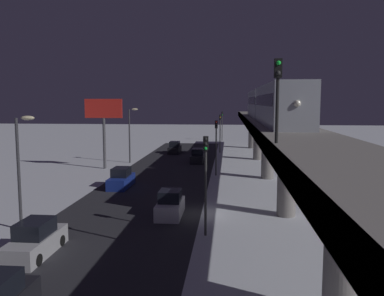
{
  "coord_description": "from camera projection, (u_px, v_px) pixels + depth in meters",
  "views": [
    {
      "loc": [
        -1.99,
        30.1,
        8.56
      ],
      "look_at": [
        2.43,
        -18.45,
        2.93
      ],
      "focal_mm": 37.67,
      "sensor_mm": 36.0,
      "label": 1
    }
  ],
  "objects": [
    {
      "name": "commercial_billboard",
      "position": [
        104.0,
        115.0,
        50.99
      ],
      "size": [
        4.8,
        0.36,
        8.9
      ],
      "color": "#4C4C51",
      "rests_on": "ground_plane"
    },
    {
      "name": "street_lamp_far",
      "position": [
        131.0,
        129.0,
        56.17
      ],
      "size": [
        1.35,
        0.44,
        7.65
      ],
      "color": "#38383D",
      "rests_on": "ground_plane"
    },
    {
      "name": "rail_signal",
      "position": [
        278.0,
        86.0,
        19.05
      ],
      "size": [
        0.36,
        0.41,
        4.0
      ],
      "color": "black",
      "rests_on": "elevated_railway"
    },
    {
      "name": "street_lamp_near",
      "position": [
        21.0,
        159.0,
        26.49
      ],
      "size": [
        1.35,
        0.44,
        7.65
      ],
      "color": "#38383D",
      "rests_on": "ground_plane"
    },
    {
      "name": "traffic_light_mid",
      "position": [
        216.0,
        140.0,
        46.41
      ],
      "size": [
        0.32,
        0.44,
        6.4
      ],
      "color": "#2D2D2D",
      "rests_on": "ground_plane"
    },
    {
      "name": "sedan_black_3",
      "position": [
        198.0,
        157.0,
        56.94
      ],
      "size": [
        1.8,
        4.75,
        1.97
      ],
      "rotation": [
        0.0,
        0.0,
        3.14
      ],
      "color": "black",
      "rests_on": "ground_plane"
    },
    {
      "name": "traffic_light_near",
      "position": [
        206.0,
        171.0,
        25.4
      ],
      "size": [
        0.32,
        0.44,
        6.4
      ],
      "color": "#2D2D2D",
      "rests_on": "ground_plane"
    },
    {
      "name": "avenue_asphalt",
      "position": [
        131.0,
        212.0,
        31.44
      ],
      "size": [
        11.0,
        104.32,
        0.01
      ],
      "primitive_type": "cube",
      "color": "#28282D",
      "rests_on": "ground_plane"
    },
    {
      "name": "traffic_light_distant",
      "position": [
        222.0,
        122.0,
        88.44
      ],
      "size": [
        0.32,
        0.44,
        6.4
      ],
      "color": "#2D2D2D",
      "rests_on": "ground_plane"
    },
    {
      "name": "sedan_white",
      "position": [
        170.0,
        205.0,
        30.21
      ],
      "size": [
        1.8,
        4.02,
        1.97
      ],
      "rotation": [
        0.0,
        0.0,
        3.14
      ],
      "color": "silver",
      "rests_on": "ground_plane"
    },
    {
      "name": "subway_train",
      "position": [
        269.0,
        103.0,
        43.91
      ],
      "size": [
        2.94,
        36.87,
        3.4
      ],
      "color": "#999EA8",
      "rests_on": "elevated_railway"
    },
    {
      "name": "elevated_railway",
      "position": [
        287.0,
        141.0,
        29.73
      ],
      "size": [
        5.0,
        104.32,
        6.57
      ],
      "color": "gray",
      "rests_on": "ground_plane"
    },
    {
      "name": "sedan_silver",
      "position": [
        36.0,
        241.0,
        22.53
      ],
      "size": [
        1.91,
        4.79,
        1.97
      ],
      "color": "#B2B2B7",
      "rests_on": "ground_plane"
    },
    {
      "name": "sedan_black",
      "position": [
        175.0,
        148.0,
        67.02
      ],
      "size": [
        1.8,
        4.53,
        1.97
      ],
      "color": "black",
      "rests_on": "ground_plane"
    },
    {
      "name": "ground_plane",
      "position": [
        202.0,
        213.0,
        30.94
      ],
      "size": [
        240.0,
        240.0,
        0.0
      ],
      "primitive_type": "plane",
      "color": "silver"
    },
    {
      "name": "traffic_light_far",
      "position": [
        220.0,
        128.0,
        67.42
      ],
      "size": [
        0.32,
        0.44,
        6.4
      ],
      "color": "#2D2D2D",
      "rests_on": "ground_plane"
    },
    {
      "name": "sedan_blue",
      "position": [
        121.0,
        179.0,
        40.46
      ],
      "size": [
        1.8,
        4.69,
        1.97
      ],
      "color": "navy",
      "rests_on": "ground_plane"
    }
  ]
}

